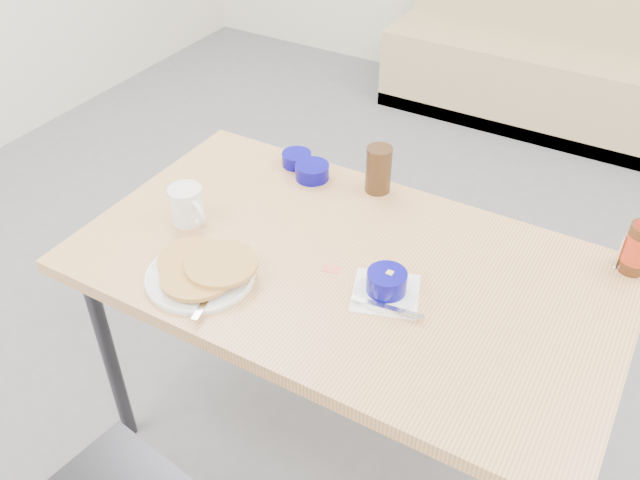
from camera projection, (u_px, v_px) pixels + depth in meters
The scene contains 11 objects.
booth_bench at pixel (563, 62), 3.72m from camera, with size 1.90×0.56×1.22m.
dining_table at pixel (346, 280), 1.78m from camera, with size 1.40×0.80×0.76m.
pancake_plate at pixel (202, 271), 1.69m from camera, with size 0.27×0.28×0.05m.
coffee_mug at pixel (187, 205), 1.85m from camera, with size 0.13×0.09×0.10m.
grits_setting at pixel (386, 285), 1.63m from camera, with size 0.22×0.20×0.07m.
creamer_bowl at pixel (297, 159), 2.11m from camera, with size 0.09×0.09×0.04m.
butter_bowl at pixel (312, 171), 2.04m from camera, with size 0.10×0.10×0.05m.
amber_tumbler at pixel (379, 169), 1.96m from camera, with size 0.08×0.08×0.14m, color #3A2512.
condiment_caddy at pixel (634, 258), 1.70m from camera, with size 0.09×0.05×0.10m.
syrup_bottle at pixel (639, 245), 1.67m from camera, with size 0.07×0.07×0.19m.
sugar_wrapper at pixel (331, 269), 1.72m from camera, with size 0.04×0.03×0.00m, color #F96D53.
Camera 1 is at (0.61, -0.94, 1.89)m, focal length 38.00 mm.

